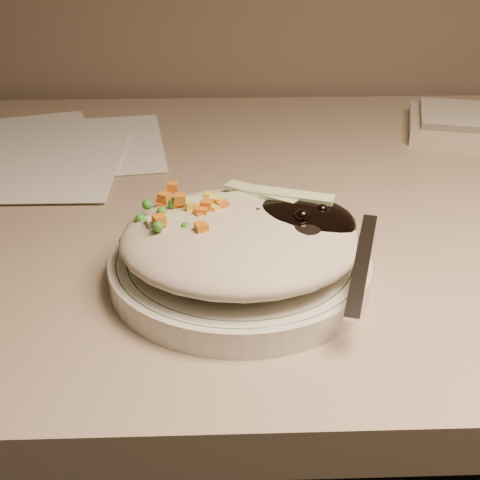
{
  "coord_description": "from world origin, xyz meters",
  "views": [
    {
      "loc": [
        -0.13,
        0.73,
        1.03
      ],
      "look_at": [
        -0.11,
        1.21,
        0.78
      ],
      "focal_mm": 50.0,
      "sensor_mm": 36.0,
      "label": 1
    }
  ],
  "objects": [
    {
      "name": "plate_rim",
      "position": [
        -0.11,
        1.21,
        0.76
      ],
      "size": [
        0.2,
        0.2,
        0.0
      ],
      "color": "#144723",
      "rests_on": "plate"
    },
    {
      "name": "meal",
      "position": [
        -0.11,
        1.2,
        0.78
      ],
      "size": [
        0.21,
        0.19,
        0.05
      ],
      "color": "#B2A891",
      "rests_on": "plate"
    },
    {
      "name": "plate",
      "position": [
        -0.11,
        1.21,
        0.75
      ],
      "size": [
        0.21,
        0.21,
        0.02
      ],
      "primitive_type": "cylinder",
      "color": "silver",
      "rests_on": "desk"
    },
    {
      "name": "desk",
      "position": [
        0.0,
        1.38,
        0.54
      ],
      "size": [
        1.4,
        0.7,
        0.74
      ],
      "color": "gray",
      "rests_on": "ground"
    }
  ]
}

